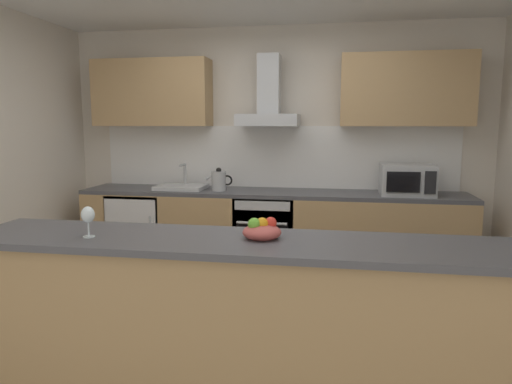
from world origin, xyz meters
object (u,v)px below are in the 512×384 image
(oven, at_px, (266,233))
(range_hood, at_px, (269,104))
(microwave, at_px, (407,180))
(kettle, at_px, (219,181))
(refrigerator, at_px, (142,232))
(wine_glass, at_px, (88,216))
(fruit_bowl, at_px, (262,230))
(sink, at_px, (182,186))

(oven, relative_size, range_hood, 1.11)
(microwave, xyz_separation_m, kettle, (-1.86, -0.01, -0.04))
(refrigerator, relative_size, wine_glass, 4.78)
(wine_glass, bearing_deg, fruit_bowl, 8.24)
(microwave, xyz_separation_m, fruit_bowl, (-1.07, -2.10, -0.06))
(microwave, distance_m, sink, 2.28)
(oven, height_order, kettle, kettle)
(microwave, distance_m, fruit_bowl, 2.36)
(kettle, relative_size, range_hood, 0.40)
(refrigerator, relative_size, fruit_bowl, 3.86)
(refrigerator, bearing_deg, kettle, -2.03)
(kettle, bearing_deg, refrigerator, 177.97)
(microwave, bearing_deg, sink, 179.02)
(wine_glass, bearing_deg, oven, 73.26)
(sink, height_order, range_hood, range_hood)
(oven, bearing_deg, kettle, -176.08)
(microwave, distance_m, kettle, 1.86)
(refrigerator, distance_m, wine_glass, 2.45)
(wine_glass, height_order, fruit_bowl, wine_glass)
(oven, distance_m, sink, 1.02)
(oven, height_order, wine_glass, wine_glass)
(refrigerator, bearing_deg, wine_glass, -73.26)
(range_hood, relative_size, fruit_bowl, 3.27)
(wine_glass, xyz_separation_m, fruit_bowl, (0.98, 0.14, -0.08))
(refrigerator, xyz_separation_m, fruit_bowl, (1.66, -2.13, 0.56))
(sink, bearing_deg, fruit_bowl, -60.61)
(fruit_bowl, bearing_deg, kettle, 110.59)
(fruit_bowl, bearing_deg, oven, 97.91)
(kettle, bearing_deg, wine_glass, -94.89)
(sink, relative_size, fruit_bowl, 2.27)
(fruit_bowl, bearing_deg, wine_glass, -171.76)
(refrigerator, distance_m, fruit_bowl, 2.76)
(range_hood, distance_m, wine_glass, 2.60)
(refrigerator, height_order, sink, sink)
(sink, xyz_separation_m, kettle, (0.42, -0.04, 0.08))
(microwave, distance_m, range_hood, 1.56)
(fruit_bowl, bearing_deg, sink, 119.39)
(microwave, height_order, wine_glass, microwave)
(sink, distance_m, wine_glass, 2.30)
(microwave, bearing_deg, range_hood, 173.44)
(wine_glass, bearing_deg, kettle, 85.11)
(oven, relative_size, refrigerator, 0.94)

